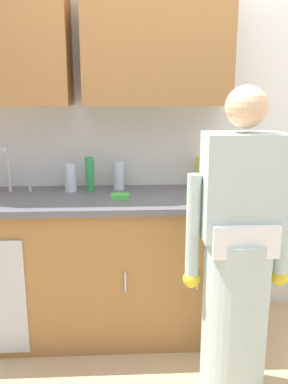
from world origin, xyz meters
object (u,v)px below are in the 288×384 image
Objects in this scene: cup_by_sink at (229,192)px; sink at (11,199)px; bottle_soap at (201,172)px; bottle_water_short at (119,175)px; sponge at (120,196)px; bottle_water_tall at (71,177)px; bottle_cleaner_spray at (90,174)px; person_at_sink at (237,272)px.

sink is at bearing 174.83° from cup_by_sink.
bottle_soap reaches higher than cup_by_sink.
bottle_water_short is 0.90× the size of bottle_soap.
cup_by_sink reaches higher than sponge.
bottle_water_tall is 0.89m from bottle_soap.
bottle_water_tall is at bearing -174.91° from bottle_soap.
sponge is (0.20, -0.21, -0.10)m from bottle_cleaner_spray.
bottle_water_tall is at bearing 165.56° from cup_by_sink.
sink is 2.65× the size of bottle_water_tall.
bottle_water_tall is 0.89× the size of bottle_soap.
person_at_sink is 8.44× the size of bottle_water_short.
sink is 0.71m from bottle_water_short.
person_at_sink is at bearing -40.04° from bottle_water_tall.
bottle_soap reaches higher than bottle_water_short.
bottle_soap is (0.88, 0.08, 0.01)m from bottle_water_tall.
bottle_soap reaches higher than bottle_water_tall.
bottle_water_short is at bearing 12.56° from bottle_cleaner_spray.
person_at_sink is 1.25m from bottle_water_tall.
person_at_sink is 17.22× the size of cup_by_sink.
bottle_water_tall is (-0.92, 0.77, 0.34)m from person_at_sink.
bottle_water_tall is at bearing -171.74° from bottle_water_short.
sink reaches higher than sponge.
sink is 4.55× the size of sponge.
bottle_water_tall is 0.40m from sponge.
bottle_water_tall is at bearing 20.20° from sink.
bottle_water_short is 0.57m from bottle_soap.
cup_by_sink is at bearing 81.99° from person_at_sink.
sink is 0.69m from sponge.
sponge is at bearing 136.53° from person_at_sink.
cup_by_sink is (1.36, -0.12, 0.06)m from sink.
bottle_water_short is at bearing 156.00° from cup_by_sink.
bottle_water_tall is 1.72× the size of sponge.
sink is 2.60× the size of bottle_water_short.
person_at_sink reaches higher than sink.
bottle_water_short is at bearing -176.69° from bottle_soap.
cup_by_sink is 0.86× the size of sponge.
bottle_water_tall is 2.01× the size of cup_by_sink.
bottle_water_tall reaches higher than cup_by_sink.
bottle_water_short is 0.27m from sponge.
sponge is at bearing -152.69° from bottle_soap.
bottle_water_short is at bearing 8.26° from bottle_water_tall.
person_at_sink is 8.59× the size of bottle_water_tall.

